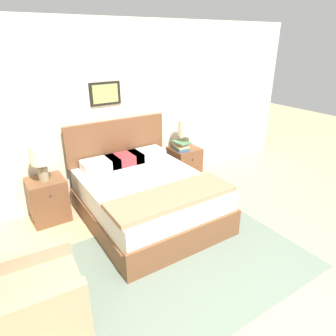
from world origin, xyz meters
TOP-DOWN VIEW (x-y plane):
  - ground_plane at (0.00, 0.00)m, footprint 16.00×16.00m
  - wall_back at (-0.00, 3.23)m, footprint 7.05×0.09m
  - area_rug_main at (-0.07, 1.20)m, footprint 2.55×1.96m
  - bed at (-0.04, 2.22)m, footprint 1.58×1.91m
  - armchair at (-1.72, 1.23)m, footprint 0.80×0.74m
  - nightstand_near_window at (-1.19, 2.92)m, footprint 0.47×0.47m
  - nightstand_by_door at (1.10, 2.92)m, footprint 0.47×0.47m
  - table_lamp_near_window at (-1.19, 2.90)m, footprint 0.26×0.26m
  - table_lamp_by_door at (1.10, 2.90)m, footprint 0.26×0.26m
  - book_thick_bottom at (1.00, 2.88)m, footprint 0.23×0.29m
  - book_hardcover_middle at (1.00, 2.88)m, footprint 0.21×0.26m
  - book_novel_upper at (1.00, 2.88)m, footprint 0.22×0.28m
  - book_slim_near_top at (1.00, 2.88)m, footprint 0.17×0.22m
  - book_paperback_top at (1.00, 2.88)m, footprint 0.23×0.29m

SIDE VIEW (x-z plane):
  - ground_plane at x=0.00m, z-range 0.00..0.00m
  - area_rug_main at x=-0.07m, z-range 0.00..0.01m
  - armchair at x=-1.72m, z-range -0.15..0.74m
  - nightstand_near_window at x=-1.19m, z-range 0.00..0.60m
  - nightstand_by_door at x=1.10m, z-range 0.00..0.60m
  - bed at x=-0.04m, z-range -0.28..0.94m
  - book_thick_bottom at x=1.00m, z-range 0.60..0.63m
  - book_hardcover_middle at x=1.00m, z-range 0.63..0.66m
  - book_novel_upper at x=1.00m, z-range 0.66..0.70m
  - book_slim_near_top at x=1.00m, z-range 0.70..0.72m
  - book_paperback_top at x=1.00m, z-range 0.72..0.75m
  - table_lamp_near_window at x=-1.19m, z-range 0.68..1.17m
  - table_lamp_by_door at x=1.10m, z-range 0.68..1.17m
  - wall_back at x=0.00m, z-range 0.00..2.60m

